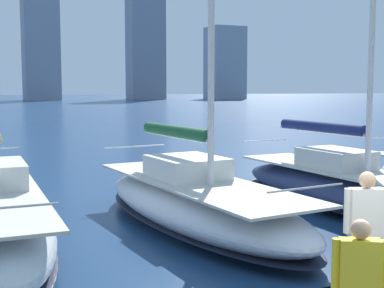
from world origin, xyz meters
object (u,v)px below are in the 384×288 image
person_yellow_shirt (359,278)px  sailboat_forest (196,200)px  sailboat_navy (347,187)px  person_white_shirt (366,221)px

person_yellow_shirt → sailboat_forest: bearing=-101.4°
sailboat_forest → person_yellow_shirt: sailboat_forest is taller
sailboat_navy → person_yellow_shirt: (6.38, 7.92, 0.86)m
sailboat_navy → sailboat_forest: (4.78, -0.00, 0.01)m
sailboat_navy → person_white_shirt: sailboat_navy is taller
person_white_shirt → sailboat_forest: bearing=-91.5°
person_yellow_shirt → person_white_shirt: person_white_shirt is taller
sailboat_forest → person_yellow_shirt: (1.60, 7.92, 0.85)m
sailboat_navy → person_white_shirt: bearing=52.2°
sailboat_forest → sailboat_navy: bearing=180.0°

